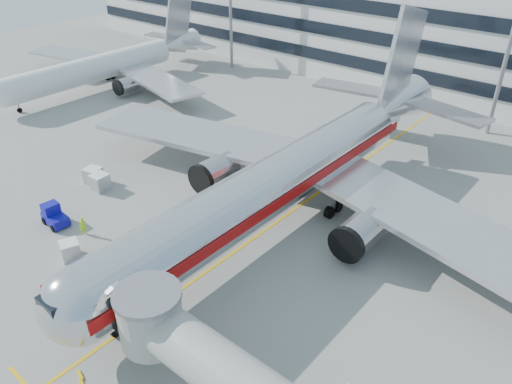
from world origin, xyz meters
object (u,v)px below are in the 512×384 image
Objects in this scene: cargo_container_left at (100,182)px; belt_loader at (166,246)px; main_jet at (292,173)px; cargo_container_front at (70,250)px; ramp_worker at (83,226)px; baggage_tug at (54,216)px; cargo_container_right at (93,175)px.

belt_loader is at bearing -11.26° from cargo_container_left.
main_jet reaches higher than belt_loader.
ramp_worker is at bearing 128.12° from cargo_container_front.
main_jet reaches higher than cargo_container_front.
baggage_tug is at bearing -71.94° from cargo_container_left.
cargo_container_left is 1.73m from cargo_container_right.
cargo_container_left is 0.90× the size of cargo_container_front.
belt_loader is (-4.41, -11.41, -3.64)m from main_jet.
baggage_tug reaches higher than cargo_container_right.
cargo_container_left is 0.90× the size of cargo_container_right.
cargo_container_left reaches higher than cargo_container_front.
cargo_container_front is (7.49, -8.12, -0.06)m from cargo_container_left.
belt_loader is at bearing -11.43° from cargo_container_right.
belt_loader is 7.71m from cargo_container_front.
cargo_container_left is (-17.23, -8.86, -3.40)m from main_jet.
cargo_container_left is at bearing 168.74° from belt_loader.
cargo_container_right reaches higher than cargo_container_front.
main_jet reaches higher than cargo_container_right.
cargo_container_left is at bearing -152.79° from main_jet.
cargo_container_left is (-2.05, 6.28, -0.02)m from baggage_tug.
cargo_container_right is (-3.73, 6.66, -0.03)m from baggage_tug.
belt_loader reaches higher than baggage_tug.
main_jet is at bearing 24.14° from cargo_container_right.
baggage_tug is at bearing -135.09° from main_jet.
belt_loader reaches higher than ramp_worker.
ramp_worker is at bearing 12.59° from baggage_tug.
main_jet is 30.26× the size of ramp_worker.
cargo_container_front is (-5.34, -5.57, 0.17)m from belt_loader.
ramp_worker reaches higher than cargo_container_front.
cargo_container_left is (-12.82, 2.55, 0.24)m from belt_loader.
main_jet is at bearing 60.15° from cargo_container_front.
cargo_container_right is 1.09× the size of ramp_worker.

